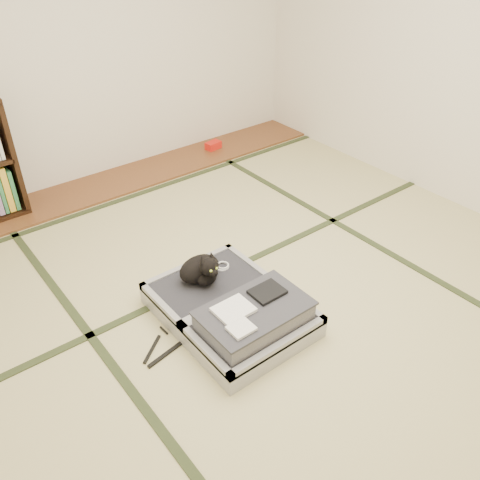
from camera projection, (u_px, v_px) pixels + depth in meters
floor at (268, 301)px, 3.15m from camera, size 4.50×4.50×0.00m
wood_strip at (120, 181)px, 4.44m from camera, size 4.00×0.50×0.02m
red_item at (213, 145)px, 4.96m from camera, size 0.16×0.11×0.07m
room_shell at (278, 60)px, 2.32m from camera, size 4.50×4.50×4.50m
tatami_borders at (221, 263)px, 3.47m from camera, size 4.00×4.50×0.01m
suitcase at (234, 310)px, 2.94m from camera, size 0.68×0.91×0.27m
cat at (202, 269)px, 3.05m from camera, size 0.30×0.31×0.25m
cable_coil at (222, 266)px, 3.21m from camera, size 0.09×0.09×0.02m
hanger at (174, 342)px, 2.85m from camera, size 0.44×0.23×0.01m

